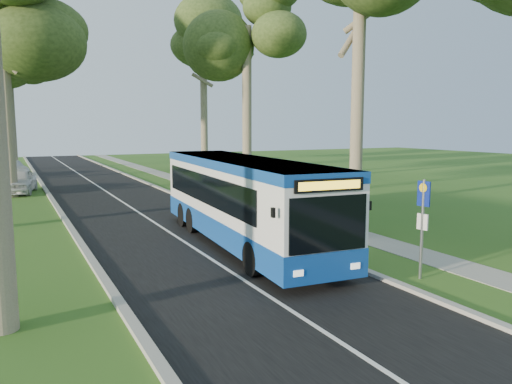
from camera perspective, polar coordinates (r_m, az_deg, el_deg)
ground at (r=18.46m, az=4.18°, el=-5.87°), size 120.00×120.00×0.00m
road at (r=26.39m, az=-13.77°, el=-1.95°), size 7.00×100.00×0.02m
kerb_east at (r=27.35m, az=-6.61°, el=-1.34°), size 0.25×100.00×0.12m
kerb_west at (r=25.84m, az=-21.36°, el=-2.35°), size 0.25×100.00×0.12m
centre_line at (r=26.38m, az=-13.77°, el=-1.93°), size 0.12×100.00×0.00m
footpath at (r=28.51m, az=-0.94°, el=-1.03°), size 1.50×100.00×0.02m
bus at (r=17.84m, az=-1.54°, el=-1.02°), size 3.23×11.94×3.13m
bus_stop_sign at (r=14.64m, az=18.51°, el=-2.85°), size 0.12×0.40×2.82m
bus_shelter at (r=19.84m, az=8.96°, el=-0.09°), size 1.55×2.80×2.38m
litter_bin at (r=19.95m, az=6.45°, el=-3.38°), size 0.57×0.57×1.00m
car_white at (r=35.20m, az=-25.54°, el=1.16°), size 2.65×4.89×1.58m
car_silver at (r=47.04m, az=-26.21°, el=2.42°), size 2.84×4.29×1.34m
tree_west_c at (r=33.98m, az=-27.13°, el=17.47°), size 5.20×5.20×14.28m
tree_west_e at (r=53.72m, az=-26.47°, el=13.14°), size 5.20×5.20×13.74m
tree_east_c at (r=37.75m, az=-1.07°, el=18.74°), size 5.20×5.20×15.64m
tree_east_d at (r=49.02m, az=-6.05°, el=15.44°), size 5.20×5.20×14.85m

